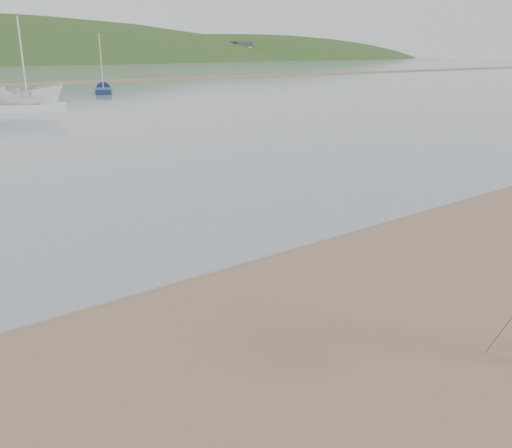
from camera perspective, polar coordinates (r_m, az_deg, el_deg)
boat_white at (r=41.89m, az=-23.19°, el=14.17°), size 2.40×2.37×4.89m
sailboat_white_near at (r=42.32m, az=-25.17°, el=10.97°), size 6.74×4.09×6.61m
sailboat_blue_far at (r=59.61m, az=-15.75°, el=13.46°), size 3.85×6.33×6.23m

